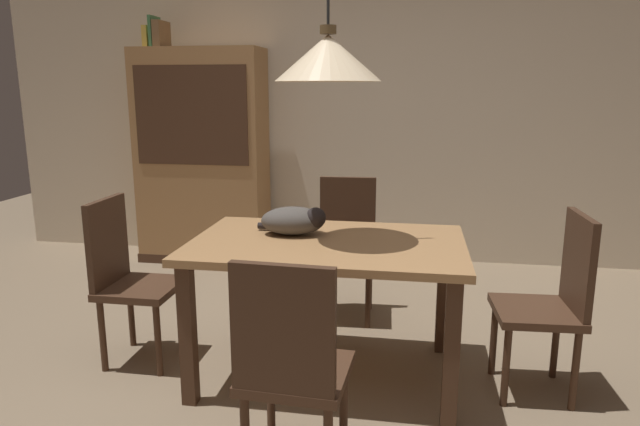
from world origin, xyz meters
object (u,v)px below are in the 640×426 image
hutch_bookcase (203,161)px  book_brown_thick (162,35)px  chair_far_back (346,241)px  chair_left_side (127,273)px  dining_table (327,260)px  chair_near_front (291,363)px  pendant_lamp (328,57)px  book_green_slim (155,32)px  book_yellow_short (149,37)px  cat_sleeping (295,220)px  chair_right_side (553,297)px

hutch_bookcase → book_brown_thick: book_brown_thick is taller
chair_far_back → chair_left_side: same height
chair_left_side → dining_table: bearing=-0.0°
dining_table → chair_near_front: chair_near_front is taller
chair_near_front → pendant_lamp: bearing=89.7°
chair_near_front → book_green_slim: book_green_slim is taller
dining_table → chair_near_front: bearing=-90.3°
chair_near_front → chair_left_side: size_ratio=1.00×
chair_far_back → book_yellow_short: (-1.83, 1.06, 1.43)m
pendant_lamp → chair_far_back: bearing=90.2°
chair_near_front → hutch_bookcase: 3.16m
cat_sleeping → hutch_bookcase: (-1.21, 1.84, 0.06)m
chair_left_side → book_brown_thick: (-0.59, 1.94, 1.45)m
chair_far_back → chair_left_side: 1.43m
chair_right_side → hutch_bookcase: 3.21m
chair_left_side → book_green_slim: 2.52m
pendant_lamp → book_yellow_short: pendant_lamp is taller
chair_far_back → book_green_slim: size_ratio=3.58×
chair_right_side → chair_near_front: bearing=-142.1°
chair_right_side → hutch_bookcase: hutch_bookcase is taller
pendant_lamp → book_brown_thick: (-1.72, 1.94, 0.30)m
chair_near_front → chair_left_side: bearing=142.0°
chair_left_side → chair_near_front: bearing=-38.0°
chair_left_side → book_brown_thick: size_ratio=3.88×
book_yellow_short → book_green_slim: size_ratio=0.77×
pendant_lamp → hutch_bookcase: size_ratio=0.70×
chair_right_side → hutch_bookcase: (-2.53, 1.93, 0.38)m
chair_far_back → book_yellow_short: 2.55m
dining_table → pendant_lamp: pendant_lamp is taller
pendant_lamp → book_yellow_short: (-1.83, 1.94, 0.28)m
chair_left_side → book_brown_thick: 2.49m
book_green_slim → book_brown_thick: book_green_slim is taller
cat_sleeping → pendant_lamp: pendant_lamp is taller
book_green_slim → pendant_lamp: bearing=-47.4°
pendant_lamp → chair_near_front: bearing=-90.3°
chair_near_front → book_yellow_short: 3.65m
dining_table → hutch_bookcase: hutch_bookcase is taller
chair_right_side → book_green_slim: book_green_slim is taller
dining_table → pendant_lamp: size_ratio=1.08×
chair_near_front → book_green_slim: bearing=122.3°
cat_sleeping → chair_right_side: bearing=-4.1°
chair_far_back → hutch_bookcase: hutch_bookcase is taller
chair_right_side → chair_far_back: bearing=142.3°
chair_far_back → book_brown_thick: bearing=148.4°
chair_near_front → book_brown_thick: (-1.71, 2.81, 1.45)m
dining_table → chair_near_front: size_ratio=1.51×
chair_far_back → pendant_lamp: 1.45m
dining_table → chair_left_side: chair_left_side is taller
chair_left_side → chair_right_side: bearing=0.1°
chair_far_back → book_green_slim: 2.54m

